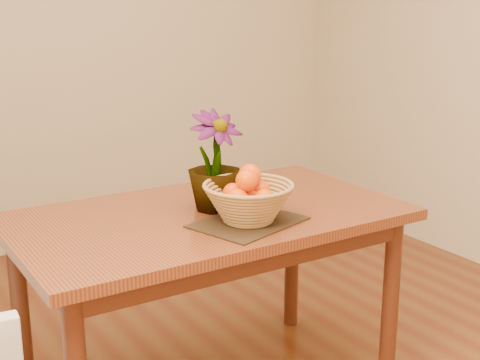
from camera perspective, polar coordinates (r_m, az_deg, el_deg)
wall_back at (r=4.12m, az=-16.57°, el=12.52°), size 4.00×0.02×2.70m
table at (r=2.45m, az=-2.69°, el=-4.68°), size 1.40×0.80×0.75m
placemat at (r=2.30m, az=0.71°, el=-3.62°), size 0.43×0.37×0.01m
wicker_basket at (r=2.28m, az=0.71°, el=-2.06°), size 0.31×0.31×0.13m
orange_pile at (r=2.27m, az=0.72°, el=-0.89°), size 0.20×0.19×0.14m
potted_plant at (r=2.41m, az=-2.16°, el=1.61°), size 0.23×0.23×0.36m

